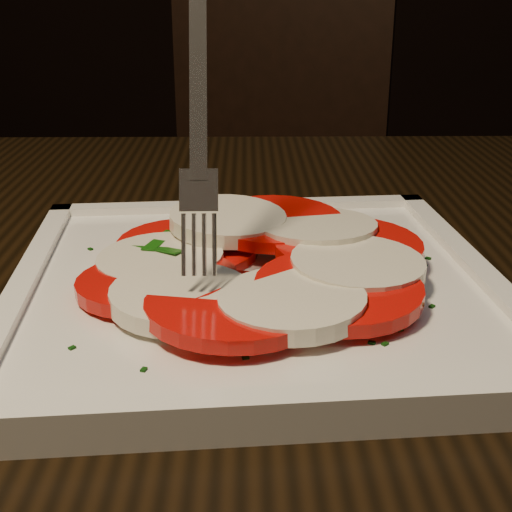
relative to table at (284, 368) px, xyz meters
The scene contains 5 objects.
table is the anchor object (origin of this frame).
chair 0.82m from the table, 91.13° to the left, with size 0.51×0.51×0.93m.
plate 0.14m from the table, 103.54° to the right, with size 0.30×0.30×0.01m, color white.
caprese_salad 0.15m from the table, 103.56° to the right, with size 0.23×0.26×0.03m.
fork 0.25m from the table, 120.29° to the right, with size 0.03×0.08×0.18m, color white, non-canonical shape.
Camera 1 is at (-0.29, -0.45, 0.94)m, focal length 50.00 mm.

